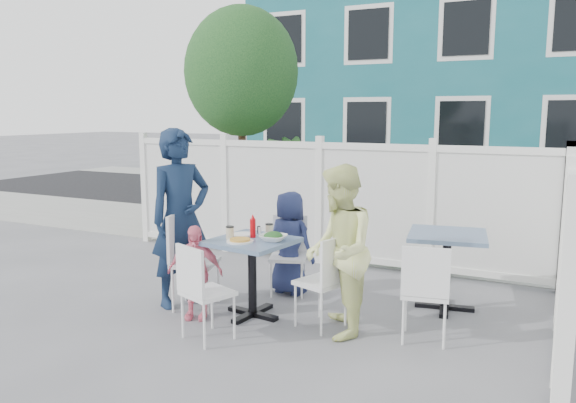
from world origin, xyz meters
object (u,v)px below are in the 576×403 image
at_px(main_table, 252,257).
at_px(chair_left, 187,253).
at_px(utility_cabinet, 232,187).
at_px(man, 181,218).
at_px(spare_table, 447,250).
at_px(chair_back, 289,249).
at_px(boy, 290,243).
at_px(toddler, 195,272).
at_px(chair_right, 327,275).
at_px(chair_near, 200,286).
at_px(woman, 339,251).

distance_m(main_table, chair_left, 0.72).
distance_m(utility_cabinet, man, 4.09).
xyz_separation_m(spare_table, man, (-2.49, -1.04, 0.30)).
height_order(chair_left, chair_back, chair_left).
xyz_separation_m(utility_cabinet, chair_back, (2.52, -2.88, -0.19)).
relative_size(boy, toddler, 1.24).
bearing_deg(chair_right, chair_back, 62.87).
bearing_deg(spare_table, boy, -172.07).
xyz_separation_m(chair_near, woman, (1.01, 0.67, 0.27)).
bearing_deg(chair_left, man, -131.89).
relative_size(utility_cabinet, chair_left, 1.40).
bearing_deg(man, toddler, -103.68).
bearing_deg(main_table, utility_cabinet, 124.18).
relative_size(spare_table, man, 0.47).
relative_size(chair_back, man, 0.47).
distance_m(utility_cabinet, chair_right, 4.96).
bearing_deg(spare_table, main_table, -148.39).
height_order(chair_right, boy, boy).
bearing_deg(chair_right, chair_near, 149.48).
bearing_deg(main_table, man, -179.01).
xyz_separation_m(chair_left, woman, (1.64, 0.01, 0.20)).
bearing_deg(toddler, woman, -10.01).
xyz_separation_m(chair_right, toddler, (-1.24, -0.31, -0.05)).
bearing_deg(woman, toddler, -103.42).
relative_size(man, toddler, 1.98).
relative_size(chair_left, man, 0.53).
relative_size(spare_table, woman, 0.56).
height_order(man, boy, man).
bearing_deg(utility_cabinet, chair_back, -42.99).
distance_m(chair_back, boy, 0.08).
height_order(utility_cabinet, woman, woman).
relative_size(spare_table, chair_near, 0.99).
relative_size(chair_left, chair_right, 1.12).
distance_m(chair_right, toddler, 1.28).
xyz_separation_m(spare_table, boy, (-1.64, -0.23, -0.04)).
height_order(chair_left, chair_right, chair_left).
height_order(spare_table, chair_back, chair_back).
relative_size(chair_right, man, 0.48).
distance_m(main_table, boy, 0.80).
distance_m(utility_cabinet, toddler, 4.51).
xyz_separation_m(utility_cabinet, main_table, (2.52, -3.71, -0.09)).
relative_size(main_table, man, 0.45).
relative_size(chair_left, boy, 0.86).
relative_size(chair_near, woman, 0.56).
distance_m(chair_near, man, 1.11).
height_order(utility_cabinet, toddler, utility_cabinet).
bearing_deg(chair_near, toddler, 151.06).
distance_m(main_table, woman, 0.94).
distance_m(chair_left, chair_near, 0.92).
distance_m(chair_back, woman, 1.31).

